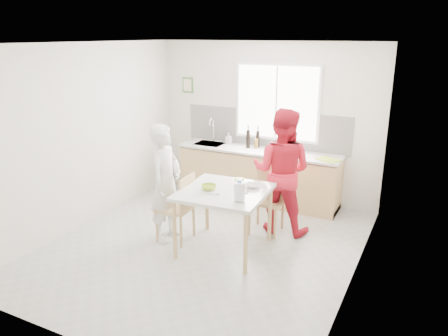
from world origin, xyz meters
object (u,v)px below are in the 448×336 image
Objects in this scene: bowl_green at (209,187)px; person_white at (166,183)px; milk_jug at (240,191)px; wine_bottle_b at (258,139)px; dining_table at (224,197)px; chair_far at (268,196)px; bowl_white at (252,186)px; wine_bottle_a at (248,139)px; person_red at (281,171)px; chair_left at (179,205)px.

person_white is at bearing 179.34° from bowl_green.
wine_bottle_b is at bearing 103.71° from milk_jug.
person_white reaches higher than dining_table.
chair_far is 1.19m from milk_jug.
bowl_white reaches higher than dining_table.
bowl_green is at bearing -81.04° from wine_bottle_a.
dining_table is at bearing 139.12° from milk_jug.
person_red is 6.10× the size of wine_bottle_b.
person_red reaches higher than wine_bottle_b.
bowl_green is at bearing -122.18° from chair_far.
person_white is (-0.21, -0.01, 0.30)m from chair_left.
milk_jug is (1.02, -0.22, 0.45)m from chair_left.
dining_table is at bearing -113.01° from chair_far.
milk_jug is 2.36m from wine_bottle_a.
wine_bottle_b is at bearing 110.35° from bowl_white.
person_white is 1.25m from milk_jug.
bowl_white is at bearing 34.48° from bowl_green.
bowl_green is at bearing -85.23° from wine_bottle_b.
person_red is 9.25× the size of bowl_white.
milk_jug is (0.34, -0.26, 0.22)m from dining_table.
person_white is 0.69m from bowl_green.
person_red is (0.16, 0.07, 0.38)m from chair_far.
wine_bottle_b is (-0.66, 1.77, 0.20)m from bowl_white.
person_red is at bearing -46.34° from wine_bottle_a.
chair_left is 4.88× the size of bowl_white.
person_red is 1.18m from bowl_green.
wine_bottle_a reaches higher than chair_far.
wine_bottle_a is (-0.80, 1.67, 0.21)m from bowl_white.
dining_table is 3.89× the size of wine_bottle_b.
person_red is at bearing 56.07° from bowl_green.
bowl_white is (0.48, 0.33, -0.01)m from bowl_green.
chair_far is at bearing 61.34° from bowl_green.
chair_far is 1.09m from bowl_green.
dining_table is 0.24m from bowl_green.
bowl_white is at bearing -64.49° from wine_bottle_a.
wine_bottle_a reaches higher than dining_table.
person_white is (-1.18, -0.90, 0.29)m from chair_far.
milk_jug reaches higher than bowl_white.
chair_far is 1.51m from person_white.
wine_bottle_b is at bearing 94.77° from bowl_green.
bowl_white is at bearing -69.65° from wine_bottle_b.
chair_far is 4.95× the size of bowl_white.
person_red is 9.13× the size of bowl_green.
wine_bottle_a is 0.17m from wine_bottle_b.
person_white is at bearing -100.54° from wine_bottle_a.
chair_left is 3.22× the size of wine_bottle_b.
chair_left reaches higher than dining_table.
dining_table is 0.48m from milk_jug.
chair_left is at bearing 164.36° from milk_jug.
milk_jug reaches higher than bowl_green.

